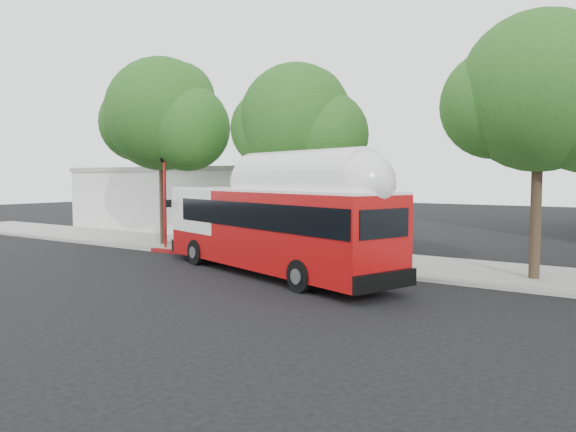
# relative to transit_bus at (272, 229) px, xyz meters

# --- Properties ---
(ground) EXTENTS (120.00, 120.00, 0.00)m
(ground) POSITION_rel_transit_bus_xyz_m (-0.71, -1.89, -1.70)
(ground) COLOR black
(ground) RESTS_ON ground
(sidewalk) EXTENTS (60.00, 5.00, 0.15)m
(sidewalk) POSITION_rel_transit_bus_xyz_m (-0.71, 4.61, -1.62)
(sidewalk) COLOR gray
(sidewalk) RESTS_ON ground
(curb_strip) EXTENTS (60.00, 0.30, 0.15)m
(curb_strip) POSITION_rel_transit_bus_xyz_m (-0.71, 2.01, -1.62)
(curb_strip) COLOR gray
(curb_strip) RESTS_ON ground
(red_curb_segment) EXTENTS (10.00, 0.32, 0.16)m
(red_curb_segment) POSITION_rel_transit_bus_xyz_m (-3.71, 2.01, -1.62)
(red_curb_segment) COLOR maroon
(red_curb_segment) RESTS_ON ground
(street_tree_left) EXTENTS (6.67, 5.80, 9.74)m
(street_tree_left) POSITION_rel_transit_bus_xyz_m (-9.23, 3.67, 4.90)
(street_tree_left) COLOR #2D2116
(street_tree_left) RESTS_ON ground
(street_tree_mid) EXTENTS (5.75, 5.00, 8.62)m
(street_tree_mid) POSITION_rel_transit_bus_xyz_m (-1.30, 4.17, 4.21)
(street_tree_mid) COLOR #2D2116
(street_tree_mid) RESTS_ON ground
(street_tree_right) EXTENTS (6.21, 5.40, 9.18)m
(street_tree_right) POSITION_rel_transit_bus_xyz_m (8.73, 3.97, 4.56)
(street_tree_right) COLOR #2D2116
(street_tree_right) RESTS_ON ground
(low_commercial_bldg) EXTENTS (16.20, 10.20, 4.25)m
(low_commercial_bldg) POSITION_rel_transit_bus_xyz_m (-14.71, 12.11, 0.45)
(low_commercial_bldg) COLOR silver
(low_commercial_bldg) RESTS_ON ground
(transit_bus) EXTENTS (12.34, 5.94, 3.64)m
(transit_bus) POSITION_rel_transit_bus_xyz_m (0.00, 0.00, 0.00)
(transit_bus) COLOR #9C0A0B
(transit_bus) RESTS_ON ground
(signal_pole) EXTENTS (0.13, 0.44, 4.60)m
(signal_pole) POSITION_rel_transit_bus_xyz_m (-8.38, 2.50, 0.66)
(signal_pole) COLOR #A51116
(signal_pole) RESTS_ON ground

